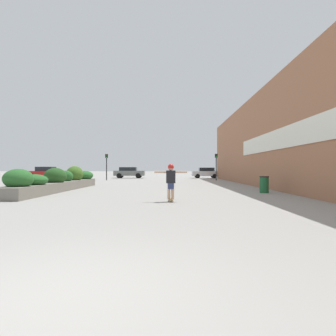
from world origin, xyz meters
TOP-DOWN VIEW (x-y plane):
  - ground_plane at (0.00, 0.00)m, footprint 300.00×300.00m
  - building_wall_right at (7.90, 15.45)m, footprint 0.67×46.68m
  - planter_box at (-5.69, 15.19)m, footprint 1.46×12.25m
  - skateboard at (1.20, 9.18)m, footprint 0.21×0.76m
  - skateboarder at (1.20, 9.18)m, footprint 1.36×0.25m
  - trash_bin at (6.42, 13.61)m, footprint 0.52×0.52m
  - car_leftmost at (-15.98, 37.15)m, footprint 4.04×2.06m
  - car_center_left at (-4.89, 39.64)m, footprint 4.33×1.90m
  - car_center_right at (6.10, 39.77)m, footprint 3.81×2.01m
  - traffic_light_left at (-6.37, 31.55)m, footprint 0.28×0.30m
  - traffic_light_right at (6.39, 31.52)m, footprint 0.28×0.30m

SIDE VIEW (x-z plane):
  - ground_plane at x=0.00m, z-range 0.00..0.00m
  - skateboard at x=1.20m, z-range 0.02..0.12m
  - trash_bin at x=6.42m, z-range 0.00..0.94m
  - planter_box at x=-5.69m, z-range -0.20..1.34m
  - car_center_right at x=6.10m, z-range 0.04..1.54m
  - car_center_left at x=-4.89m, z-range 0.05..1.62m
  - car_leftmost at x=-15.98m, z-range 0.04..1.65m
  - skateboarder at x=1.20m, z-range 0.25..1.71m
  - traffic_light_left at x=-6.37m, z-range 0.59..3.65m
  - traffic_light_right at x=6.39m, z-range 0.59..3.66m
  - building_wall_right at x=7.90m, z-range 0.00..7.08m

